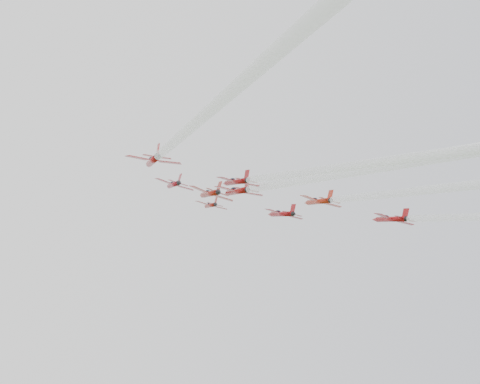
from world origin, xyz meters
name	(u,v)px	position (x,y,z in m)	size (l,w,h in m)	color
jet_lead	(210,205)	(3.62, 29.14, 156.39)	(8.68, 11.22, 6.69)	maroon
jet_row2_left	(173,184)	(-12.57, 9.28, 145.67)	(8.86, 11.47, 6.83)	maroon
jet_row2_center	(210,193)	(-3.94, 9.75, 145.94)	(10.60, 13.71, 8.17)	#9E190F
jet_row2_right	(282,214)	(16.27, 14.35, 148.42)	(10.09, 13.05, 7.77)	maroon
jet_center	(369,168)	(-2.59, -46.49, 115.50)	(10.37, 99.63, 54.64)	#9D100F
jet_rear_farleft	(255,115)	(-23.31, -55.19, 110.80)	(9.95, 95.60, 52.43)	#B21013
jet_rear_left	(349,158)	(-7.19, -48.74, 114.28)	(8.50, 81.67, 44.79)	maroon
jet_rear_right	(465,187)	(9.46, -50.58, 113.29)	(8.67, 83.25, 45.66)	#B32411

